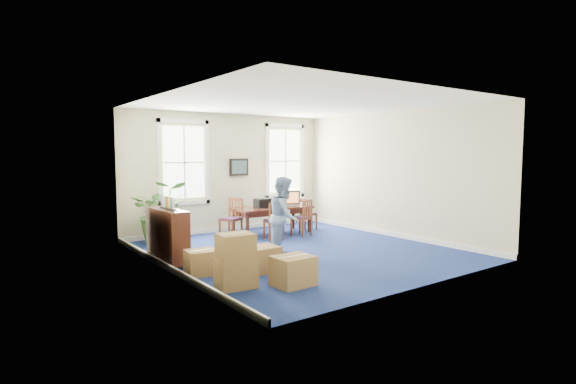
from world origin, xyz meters
TOP-DOWN VIEW (x-y plane):
  - floor at (0.00, 0.00)m, footprint 6.50×6.50m
  - ceiling at (0.00, 0.00)m, footprint 6.50×6.50m
  - wall_back at (0.00, 3.25)m, footprint 6.50×0.00m
  - wall_front at (0.00, -3.25)m, footprint 6.50×0.00m
  - wall_left at (-3.00, 0.00)m, footprint 0.00×6.50m
  - wall_right at (3.00, 0.00)m, footprint 0.00×6.50m
  - baseboard_back at (0.00, 3.22)m, footprint 6.00×0.04m
  - baseboard_left at (-2.97, 0.00)m, footprint 0.04×6.50m
  - baseboard_right at (2.97, 0.00)m, footprint 0.04×6.50m
  - window_left at (-1.30, 3.23)m, footprint 1.40×0.12m
  - window_right at (1.90, 3.23)m, footprint 1.40×0.12m
  - wall_picture at (0.30, 3.20)m, footprint 0.58×0.06m
  - conference_table at (0.68, 2.12)m, footprint 2.13×1.02m
  - crt_tv at (1.30, 2.17)m, footprint 0.63×0.66m
  - game_console at (1.59, 2.12)m, footprint 0.16×0.20m
  - equipment_bag at (0.44, 2.17)m, footprint 0.47×0.31m
  - chair_near_left at (0.25, 1.41)m, footprint 0.50×0.50m
  - chair_near_right at (1.11, 1.41)m, footprint 0.53×0.53m
  - chair_end_left at (-0.56, 2.12)m, footprint 0.60×0.60m
  - chair_end_right at (1.92, 2.12)m, footprint 0.49×0.49m
  - man at (-0.54, -0.16)m, footprint 1.02×1.01m
  - credenza at (-2.75, 0.68)m, footprint 0.40×1.30m
  - brochure_rack at (-2.73, 0.68)m, footprint 0.24×0.60m
  - potted_plant at (-2.14, 2.64)m, footprint 1.64×1.53m
  - cardboard_boxes at (-2.24, -1.41)m, footprint 1.67×1.67m

SIDE VIEW (x-z plane):
  - floor at x=0.00m, z-range 0.00..0.00m
  - baseboard_back at x=0.00m, z-range 0.00..0.12m
  - baseboard_left at x=-2.97m, z-range 0.00..0.12m
  - baseboard_right at x=2.97m, z-range 0.00..0.12m
  - conference_table at x=0.68m, z-range 0.00..0.72m
  - chair_end_right at x=1.92m, z-range 0.00..0.88m
  - cardboard_boxes at x=-2.24m, z-range 0.00..0.92m
  - chair_near_left at x=0.25m, z-range 0.00..0.94m
  - chair_near_right at x=1.11m, z-range 0.00..0.95m
  - chair_end_left at x=-0.56m, z-range 0.00..1.01m
  - credenza at x=-2.75m, z-range 0.00..1.02m
  - game_console at x=1.59m, z-range 0.72..0.77m
  - potted_plant at x=-2.14m, z-range 0.00..1.50m
  - man at x=-0.54m, z-range 0.00..1.66m
  - equipment_bag at x=0.44m, z-range 0.72..0.95m
  - crt_tv at x=1.30m, z-range 0.72..1.15m
  - brochure_rack at x=-2.73m, z-range 1.02..1.28m
  - wall_back at x=0.00m, z-range -1.65..4.85m
  - wall_front at x=0.00m, z-range -1.65..4.85m
  - wall_left at x=-3.00m, z-range -1.65..4.85m
  - wall_right at x=3.00m, z-range -1.65..4.85m
  - wall_picture at x=0.30m, z-range 1.51..1.99m
  - window_left at x=-1.30m, z-range 0.80..3.00m
  - window_right at x=1.90m, z-range 0.80..3.00m
  - ceiling at x=0.00m, z-range 3.20..3.20m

